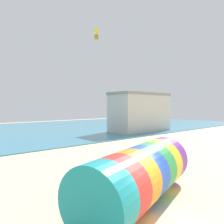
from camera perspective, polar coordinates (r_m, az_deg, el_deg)
name	(u,v)px	position (r m, az deg, el deg)	size (l,w,h in m)	color
giant_inflatable_tube	(139,175)	(11.01, 7.15, -15.95)	(8.41, 4.97, 2.73)	teal
kite_handler	(176,164)	(15.31, 16.44, -12.97)	(0.42, 0.40, 1.67)	#726651
kite_yellow_box	(96,34)	(27.34, -4.12, 19.67)	(0.61, 0.61, 1.27)	yellow
promenade_building	(140,112)	(40.62, 7.31, -0.02)	(11.77, 5.37, 7.11)	beige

